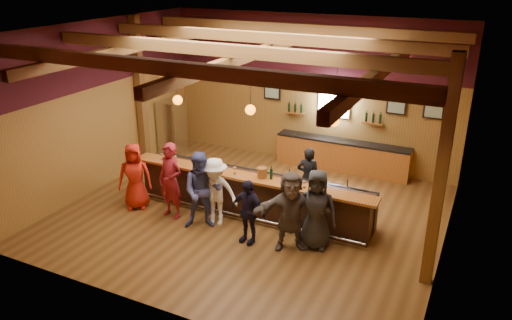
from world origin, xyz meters
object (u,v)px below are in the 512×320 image
Objects in this scene: customer_denim at (202,191)px; customer_white at (215,192)px; stainless_fridge at (172,129)px; customer_dark at (316,210)px; ice_bucket at (262,173)px; bartender at (308,178)px; back_bar_cabinet at (342,155)px; bottle_a at (271,174)px; bar_counter at (254,193)px; customer_brown at (291,211)px; customer_redvest at (171,181)px; customer_orange at (135,176)px; customer_navy at (248,211)px.

customer_denim is 0.33m from customer_white.
stainless_fridge is at bearing 121.26° from customer_white.
ice_bucket is at bearing 145.16° from customer_dark.
customer_denim is at bearing 40.21° from bartender.
bartender reaches higher than back_bar_cabinet.
customer_denim is 1.65m from bottle_a.
customer_white is 2.45m from bartender.
bar_counter is 1.46m from customer_denim.
customer_denim is 1.11× the size of customer_white.
customer_denim is at bearing -142.54° from customer_white.
back_bar_cabinet is 2.22× the size of customer_brown.
customer_denim reaches higher than customer_brown.
customer_redvest is 1.18× the size of bartender.
ice_bucket is at bearing 21.60° from customer_white.
ice_bucket is (0.34, -0.26, 0.71)m from bar_counter.
customer_dark reaches higher than back_bar_cabinet.
bartender is at bearing 71.51° from customer_brown.
bar_counter is 2.07m from customer_redvest.
customer_redvest is (2.39, -3.51, 0.05)m from stainless_fridge.
customer_dark is (3.64, 0.18, -0.04)m from customer_redvest.
customer_white is (2.25, 0.12, -0.02)m from customer_orange.
bartender is at bearing 82.89° from customer_navy.
customer_redvest is (-1.72, -1.06, 0.43)m from bar_counter.
stainless_fridge is 4.25m from customer_redvest.
bar_counter is at bearing 39.71° from customer_redvest.
ice_bucket is at bearing -176.11° from bottle_a.
customer_navy is (-0.68, -4.91, 0.28)m from back_bar_cabinet.
customer_redvest is 3.65m from customer_dark.
back_bar_cabinet is at bearing 90.02° from customer_navy.
ice_bucket is at bearing 106.31° from customer_navy.
bartender is 4.80× the size of bottle_a.
bartender is 1.43m from ice_bucket.
bottle_a is (2.29, 0.82, 0.29)m from customer_redvest.
customer_denim is at bearing -139.75° from ice_bucket.
customer_orange is (-2.82, -1.05, 0.33)m from bar_counter.
customer_denim is at bearing -112.18° from back_bar_cabinet.
customer_orange is 4.36m from bartender.
customer_navy is at bearing -81.65° from ice_bucket.
customer_white is at bearing -143.22° from ice_bucket.
stainless_fridge reaches higher than bar_counter.
bar_counter is at bearing -108.34° from back_bar_cabinet.
stainless_fridge is (-5.30, -1.12, 0.42)m from back_bar_cabinet.
customer_white is 2.02m from customer_brown.
bottle_a is at bearing -29.88° from stainless_fridge.
bar_counter is 0.95m from bottle_a.
bottle_a is at bearing 16.25° from customer_white.
bar_counter is at bearing 31.85° from customer_denim.
customer_denim is 2.77m from bartender.
back_bar_cabinet is at bearing 66.02° from customer_redvest.
stainless_fridge is 4.91m from customer_white.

